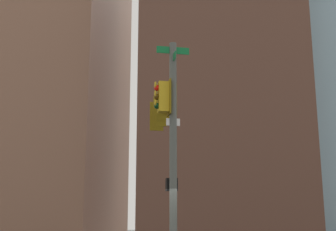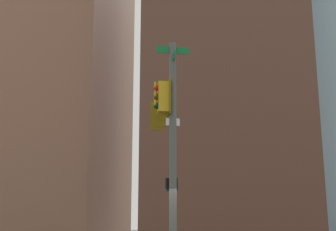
# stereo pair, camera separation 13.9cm
# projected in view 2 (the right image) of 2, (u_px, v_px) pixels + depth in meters

# --- Properties ---
(signal_pole_assembly) EXTENTS (4.42, 1.66, 7.33)m
(signal_pole_assembly) POSITION_uv_depth(u_px,v_px,m) (165.00, 120.00, 16.27)
(signal_pole_assembly) COLOR #4C514C
(signal_pole_assembly) RESTS_ON ground_plane
(building_brick_nearside) EXTENTS (26.07, 20.80, 54.46)m
(building_brick_nearside) POSITION_uv_depth(u_px,v_px,m) (41.00, 23.00, 61.77)
(building_brick_nearside) COLOR #845B47
(building_brick_nearside) RESTS_ON ground_plane
(building_brick_midblock) EXTENTS (17.88, 15.04, 40.33)m
(building_brick_midblock) POSITION_uv_depth(u_px,v_px,m) (222.00, 44.00, 50.08)
(building_brick_midblock) COLOR brown
(building_brick_midblock) RESTS_ON ground_plane
(building_brick_farside) EXTENTS (22.58, 14.16, 49.00)m
(building_brick_farside) POSITION_uv_depth(u_px,v_px,m) (22.00, 66.00, 70.34)
(building_brick_farside) COLOR brown
(building_brick_farside) RESTS_ON ground_plane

